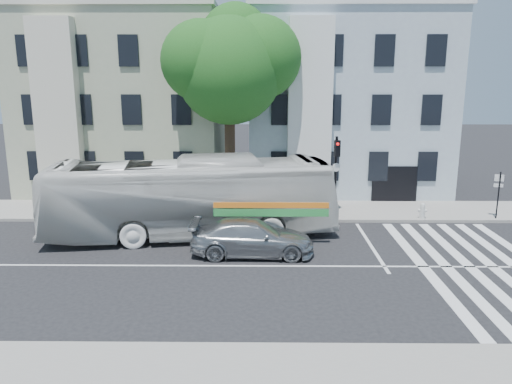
{
  "coord_description": "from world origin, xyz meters",
  "views": [
    {
      "loc": [
        1.69,
        -18.28,
        7.19
      ],
      "look_at": [
        1.47,
        2.46,
        2.4
      ],
      "focal_mm": 35.0,
      "sensor_mm": 36.0,
      "label": 1
    }
  ],
  "objects_px": {
    "sedan": "(252,238)",
    "fire_hydrant": "(422,210)",
    "bus": "(191,198)",
    "traffic_signal": "(336,165)"
  },
  "relations": [
    {
      "from": "sedan",
      "to": "fire_hydrant",
      "type": "height_order",
      "value": "sedan"
    },
    {
      "from": "bus",
      "to": "sedan",
      "type": "bearing_deg",
      "value": -140.32
    },
    {
      "from": "sedan",
      "to": "fire_hydrant",
      "type": "xyz_separation_m",
      "value": [
        8.58,
        5.01,
        -0.17
      ]
    },
    {
      "from": "bus",
      "to": "fire_hydrant",
      "type": "relative_size",
      "value": 16.16
    },
    {
      "from": "bus",
      "to": "fire_hydrant",
      "type": "distance_m",
      "value": 11.75
    },
    {
      "from": "traffic_signal",
      "to": "bus",
      "type": "bearing_deg",
      "value": -169.58
    },
    {
      "from": "bus",
      "to": "traffic_signal",
      "type": "relative_size",
      "value": 3.13
    },
    {
      "from": "fire_hydrant",
      "to": "sedan",
      "type": "bearing_deg",
      "value": -149.73
    },
    {
      "from": "fire_hydrant",
      "to": "traffic_signal",
      "type": "bearing_deg",
      "value": 165.75
    },
    {
      "from": "bus",
      "to": "traffic_signal",
      "type": "distance_m",
      "value": 8.02
    }
  ]
}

